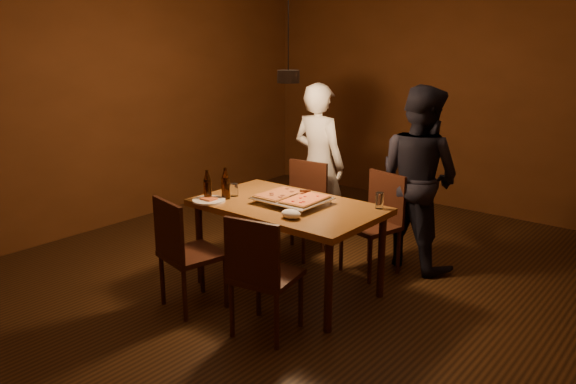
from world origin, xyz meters
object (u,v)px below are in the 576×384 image
Objects in this scene: diner_white at (319,164)px; pendant_lamp at (288,75)px; chair_far_left at (302,199)px; pizza_tray at (292,201)px; chair_near_left at (182,244)px; chair_near_right at (260,266)px; plate_slice at (209,200)px; chair_far_right at (378,213)px; beer_bottle_a at (207,185)px; beer_bottle_b at (226,183)px; diner_dark at (419,178)px; dining_table at (288,213)px.

diner_white is 1.48× the size of pendant_lamp.
pendant_lamp is at bearing 111.64° from chair_far_left.
diner_white reaches higher than pizza_tray.
chair_near_left is 1.01× the size of chair_near_right.
plate_slice is (-0.15, 0.43, 0.22)m from chair_near_left.
pendant_lamp is (-0.49, -0.66, 1.22)m from chair_far_right.
chair_far_left is 1.55m from chair_near_left.
beer_bottle_a is (-0.95, 0.41, 0.34)m from chair_near_right.
beer_bottle_a is at bearing 125.31° from chair_near_left.
chair_near_right reaches higher than pizza_tray.
chair_near_left is 0.68m from beer_bottle_b.
plate_slice is at bearing -129.21° from pendant_lamp.
pendant_lamp reaches higher than diner_dark.
beer_bottle_b reaches higher than chair_far_right.
diner_white is 1.08m from diner_dark.
beer_bottle_b is at bearing -157.33° from dining_table.
chair_far_left is at bearing 34.26° from diner_dark.
diner_white is (-0.02, 1.33, -0.07)m from beer_bottle_b.
chair_far_left is at bearing 86.76° from beer_bottle_b.
chair_near_left is 2.20m from diner_dark.
plate_slice is (-0.90, 0.37, 0.22)m from chair_near_right.
chair_near_right is at bearing -61.92° from pendant_lamp.
chair_near_left is at bearing 85.76° from chair_far_left.
diner_dark is (1.12, 1.53, 0.07)m from plate_slice.
beer_bottle_b is (-0.06, -0.98, 0.35)m from chair_far_left.
dining_table is 0.90m from chair_far_left.
chair_near_left is 2.00× the size of beer_bottle_a.
diner_dark is (0.21, 0.35, 0.29)m from chair_far_right.
chair_near_right is 0.90× the size of pizza_tray.
dining_table is at bearing -122.14° from pizza_tray.
chair_near_right is at bearing -22.55° from plate_slice.
pendant_lamp reaches higher than dining_table.
beer_bottle_b is at bearing 80.92° from chair_far_left.
pizza_tray reaches higher than dining_table.
diner_dark is (0.97, 1.96, 0.29)m from chair_near_left.
plate_slice is at bearing 121.36° from chair_near_left.
chair_near_right is 1.09m from beer_bottle_a.
beer_bottle_b is 0.16× the size of diner_dark.
chair_far_right is at bearing 53.60° from pendant_lamp.
pizza_tray is 0.50× the size of pendant_lamp.
dining_table is at bearing 22.67° from beer_bottle_b.
diner_dark reaches higher than dining_table.
plate_slice is (-0.05, -0.14, -0.12)m from beer_bottle_b.
pendant_lamp is (0.27, 0.95, 1.22)m from chair_near_left.
pendant_lamp is at bearing 139.78° from pizza_tray.
pendant_lamp reaches higher than chair_near_right.
dining_table is at bearing -51.50° from pendant_lamp.
dining_table is 0.81m from chair_near_right.
dining_table is 5.68× the size of beer_bottle_b.
chair_near_left is 0.30× the size of diner_dark.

